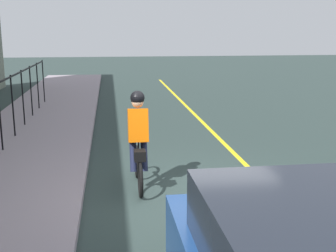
{
  "coord_description": "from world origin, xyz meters",
  "views": [
    {
      "loc": [
        -7.06,
        1.29,
        2.9
      ],
      "look_at": [
        1.3,
        0.16,
        1.0
      ],
      "focal_mm": 46.31,
      "sensor_mm": 36.0,
      "label": 1
    }
  ],
  "objects": [
    {
      "name": "lane_line_centre",
      "position": [
        0.0,
        -1.6,
        0.0
      ],
      "size": [
        36.0,
        0.12,
        0.01
      ],
      "primitive_type": "cube",
      "color": "yellow",
      "rests_on": "ground"
    },
    {
      "name": "ground_plane",
      "position": [
        0.0,
        0.0,
        0.0
      ],
      "size": [
        80.0,
        80.0,
        0.0
      ],
      "primitive_type": "plane",
      "color": "#293734"
    },
    {
      "name": "cyclist_lead",
      "position": [
        0.55,
        0.81,
        0.91
      ],
      "size": [
        1.71,
        0.36,
        1.83
      ],
      "rotation": [
        0.0,
        0.0,
        -0.0
      ],
      "color": "black",
      "rests_on": "ground"
    }
  ]
}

